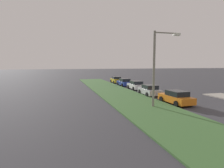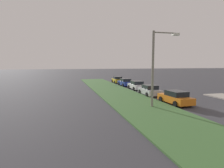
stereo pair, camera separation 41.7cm
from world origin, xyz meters
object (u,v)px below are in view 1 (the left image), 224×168
(parked_car_orange, at_px, (176,97))
(parked_car_yellow, at_px, (116,80))
(parked_car_blue, at_px, (124,82))
(parked_car_white, at_px, (136,85))
(parked_car_silver, at_px, (149,90))
(streetlight, at_px, (157,63))

(parked_car_orange, height_order, parked_car_yellow, same)
(parked_car_yellow, bearing_deg, parked_car_blue, -179.28)
(parked_car_blue, xyz_separation_m, parked_car_yellow, (6.20, -0.18, 0.00))
(parked_car_blue, bearing_deg, parked_car_orange, 178.56)
(parked_car_white, distance_m, parked_car_yellow, 11.65)
(parked_car_yellow, bearing_deg, parked_car_silver, -179.18)
(streetlight, bearing_deg, parked_car_orange, -73.80)
(parked_car_yellow, bearing_deg, parked_car_orange, -178.35)
(parked_car_orange, xyz_separation_m, parked_car_silver, (5.92, 0.18, 0.00))
(parked_car_yellow, relative_size, streetlight, 0.58)
(parked_car_blue, xyz_separation_m, streetlight, (-18.17, 2.94, 3.67))
(parked_car_yellow, height_order, streetlight, streetlight)
(parked_car_blue, bearing_deg, parked_car_white, -179.14)
(parked_car_blue, height_order, streetlight, streetlight)
(parked_car_orange, xyz_separation_m, parked_car_yellow, (23.55, -0.31, 0.00))
(parked_car_yellow, distance_m, streetlight, 24.84)
(parked_car_white, distance_m, parked_car_blue, 5.45)
(parked_car_orange, bearing_deg, parked_car_silver, -0.46)
(parked_car_silver, relative_size, streetlight, 0.58)
(streetlight, bearing_deg, parked_car_silver, -21.37)
(parked_car_white, relative_size, parked_car_yellow, 1.00)
(parked_car_silver, distance_m, parked_car_blue, 11.44)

